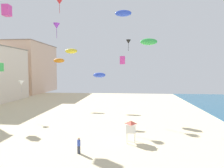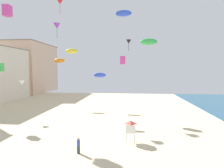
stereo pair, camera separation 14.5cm
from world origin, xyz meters
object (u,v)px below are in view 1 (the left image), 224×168
kite_magenta_box_2 (122,60)px  kite_green_parafoil (149,42)px  kite_black_delta (128,42)px  kite_white_delta (21,83)px  kite_red_delta (59,2)px  kite_purple_delta (57,26)px  kite_yellow_parafoil (71,51)px  kite_magenta_box (7,10)px  lifeguard_stand (131,127)px  kite_orange_parafoil (59,61)px  kite_flyer (79,145)px  kite_blue_parafoil_2 (99,75)px  kite_blue_parafoil (123,13)px

kite_magenta_box_2 → kite_green_parafoil: bearing=-72.0°
kite_black_delta → kite_white_delta: bearing=-176.4°
kite_red_delta → kite_purple_delta: bearing=-73.0°
kite_red_delta → kite_yellow_parafoil: bearing=-57.2°
kite_magenta_box → kite_magenta_box_2: bearing=16.3°
lifeguard_stand → kite_orange_parafoil: 29.07m
kite_black_delta → kite_red_delta: bearing=147.5°
kite_red_delta → kite_white_delta: bearing=-104.5°
lifeguard_stand → kite_purple_delta: 23.49m
kite_flyer → kite_orange_parafoil: (-11.80, 25.26, 9.84)m
kite_green_parafoil → lifeguard_stand: bearing=-141.5°
kite_purple_delta → kite_blue_parafoil_2: (6.87, 6.19, -9.13)m
kite_orange_parafoil → kite_blue_parafoil_2: (10.28, -3.34, -3.37)m
kite_yellow_parafoil → kite_black_delta: bearing=-11.0°
kite_magenta_box → kite_orange_parafoil: size_ratio=0.64×
kite_magenta_box → kite_blue_parafoil_2: (13.02, 11.17, -10.52)m
kite_black_delta → kite_magenta_box: (-19.32, -3.09, 4.74)m
lifeguard_stand → kite_magenta_box: size_ratio=1.48×
lifeguard_stand → kite_white_delta: 21.53m
kite_blue_parafoil → lifeguard_stand: bearing=-81.2°
kite_black_delta → kite_orange_parafoil: bearing=145.5°
kite_magenta_box → kite_orange_parafoil: (2.74, 14.51, -7.15)m
kite_blue_parafoil → kite_red_delta: kite_red_delta is taller
kite_red_delta → kite_magenta_box_2: (14.56, -7.72, -13.59)m
kite_blue_parafoil_2 → kite_orange_parafoil: bearing=162.0°
kite_flyer → kite_white_delta: (-13.73, 12.70, 5.30)m
kite_blue_parafoil → kite_flyer: bearing=-109.3°
lifeguard_stand → kite_red_delta: kite_red_delta is taller
kite_yellow_parafoil → kite_white_delta: 10.34m
kite_black_delta → kite_magenta_box_2: bearing=115.8°
kite_orange_parafoil → kite_magenta_box_2: bearing=-30.6°
kite_blue_parafoil → kite_yellow_parafoil: (-9.73, 4.53, -5.16)m
kite_flyer → kite_white_delta: bearing=140.9°
kite_red_delta → lifeguard_stand: bearing=-51.7°
kite_magenta_box → kite_orange_parafoil: kite_magenta_box is taller
kite_black_delta → kite_purple_delta: (-13.18, 1.89, 3.35)m
kite_orange_parafoil → kite_purple_delta: bearing=-70.3°
kite_yellow_parafoil → kite_white_delta: kite_yellow_parafoil is taller
kite_white_delta → kite_blue_parafoil_2: bearing=37.1°
kite_magenta_box → kite_red_delta: size_ratio=0.56×
kite_orange_parafoil → kite_white_delta: size_ratio=1.38×
kite_blue_parafoil → kite_white_delta: (-17.72, 1.34, -10.89)m
kite_red_delta → kite_blue_parafoil_2: (9.34, -1.88, -16.43)m
kite_red_delta → kite_blue_parafoil_2: size_ratio=1.13×
kite_green_parafoil → kite_yellow_parafoil: bearing=140.3°
kite_red_delta → kite_yellow_parafoil: 15.15m
kite_flyer → kite_green_parafoil: kite_green_parafoil is taller
kite_purple_delta → kite_blue_parafoil_2: bearing=42.0°
kite_blue_parafoil → kite_magenta_box: bearing=-178.1°
kite_orange_parafoil → kite_black_delta: bearing=-34.5°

